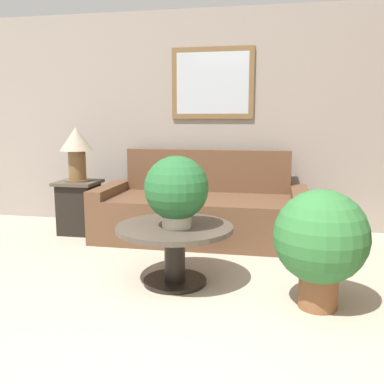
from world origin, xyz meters
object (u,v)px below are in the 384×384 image
Objects in this scene: coffee_table at (175,242)px; table_lamp at (76,147)px; side_table at (79,207)px; potted_plant_floor at (321,240)px; couch_main at (202,211)px; potted_plant_on_table at (176,190)px.

coffee_table is 1.52× the size of table_lamp.
potted_plant_floor is at bearing -31.34° from side_table.
coffee_table is at bearing -89.42° from couch_main.
potted_plant_floor is (2.56, -1.56, 0.18)m from side_table.
table_lamp is (-1.46, 1.30, 0.66)m from coffee_table.
couch_main is 3.70× the size of table_lamp.
table_lamp is (0.00, -0.00, 0.70)m from side_table.
side_table is (-1.46, 1.30, -0.04)m from coffee_table.
table_lamp is 2.02m from potted_plant_on_table.
couch_main is at bearing 2.35° from table_lamp.
table_lamp reaches higher than potted_plant_floor.
coffee_table is (0.01, -1.36, 0.05)m from couch_main.
potted_plant_floor is at bearing -31.34° from table_lamp.
couch_main reaches higher than side_table.
table_lamp is 1.10× the size of potted_plant_on_table.
potted_plant_floor is (1.10, -0.25, 0.15)m from coffee_table.
side_table is at bearing 138.17° from coffee_table.
side_table is at bearing 146.31° from table_lamp.
couch_main is 2.44× the size of coffee_table.
couch_main is 1.44m from side_table.
couch_main reaches higher than potted_plant_floor.
coffee_table is 1.67× the size of potted_plant_on_table.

